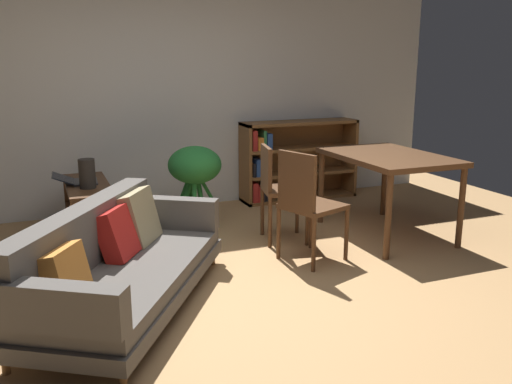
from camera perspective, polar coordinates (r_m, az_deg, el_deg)
ground_plane at (r=4.01m, az=-0.52°, el=-10.86°), size 8.16×8.16×0.00m
back_wall_panel at (r=6.25m, az=-9.80°, el=10.59°), size 6.80×0.10×2.70m
fabric_couch at (r=3.87m, az=-14.33°, el=-7.06°), size 1.72×2.07×0.70m
media_console at (r=5.37m, az=-17.01°, el=-2.04°), size 0.38×1.08×0.54m
open_laptop at (r=5.36m, az=-18.16°, el=1.16°), size 0.41×0.32×0.10m
desk_speaker at (r=5.09m, az=-17.24°, el=1.84°), size 0.14×0.14×0.26m
potted_floor_plant at (r=5.40m, az=-6.41°, el=2.08°), size 0.53×0.53×0.84m
dining_table at (r=5.34m, az=13.62°, el=2.99°), size 0.88×1.28×0.79m
dining_chair_near at (r=4.52m, az=5.32°, el=-0.90°), size 0.57×0.56×0.95m
dining_chair_far at (r=5.05m, az=2.28°, el=0.60°), size 0.46×0.48×0.90m
bookshelf at (r=6.65m, az=3.62°, el=3.29°), size 1.44×0.36×0.95m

